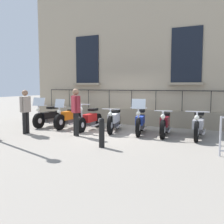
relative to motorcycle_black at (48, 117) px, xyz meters
name	(u,v)px	position (x,y,z in m)	size (l,w,h in m)	color
ground_plane	(113,132)	(0.06, 3.24, -0.44)	(60.00, 60.00, 0.00)	gray
building_facade	(135,49)	(-2.42, 3.24, 3.11)	(0.82, 10.99, 7.33)	tan
motorcycle_black	(48,117)	(0.00, 0.00, 0.00)	(1.93, 0.74, 1.32)	black
motorcycle_orange	(68,118)	(-0.06, 1.05, -0.01)	(1.99, 0.53, 1.28)	black
motorcycle_red	(90,120)	(0.00, 2.17, -0.02)	(2.10, 0.67, 1.12)	black
motorcycle_white	(114,120)	(-0.06, 3.26, 0.01)	(2.04, 0.73, 0.97)	black
motorcycle_blue	(140,122)	(-0.04, 4.36, 0.01)	(1.96, 0.68, 1.36)	black
motorcycle_maroon	(165,124)	(-0.05, 5.31, -0.02)	(1.96, 0.61, 0.98)	black
motorcycle_silver	(198,126)	(-0.14, 6.47, 0.00)	(2.19, 0.74, 1.00)	black
bollard	(102,133)	(2.57, 4.06, 0.01)	(0.17, 0.17, 0.89)	black
pedestrian_standing	(76,109)	(1.37, 2.38, 0.54)	(0.39, 0.45, 1.72)	black
pedestrian_walking	(25,109)	(1.81, 0.40, 0.51)	(0.53, 0.22, 1.67)	black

